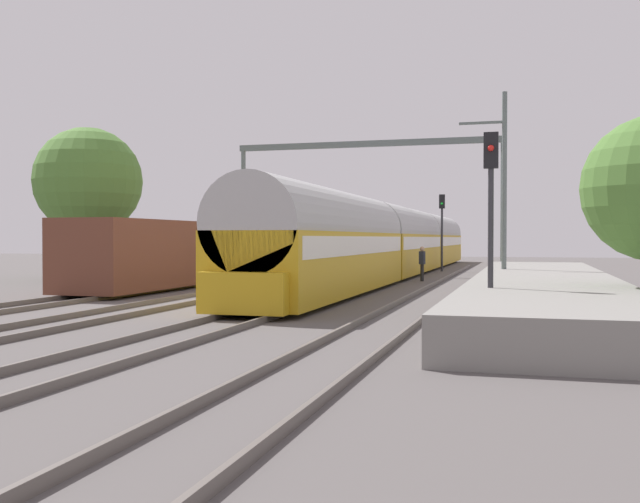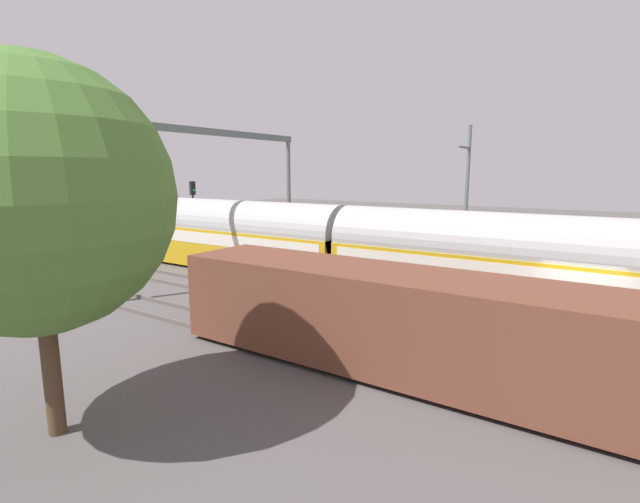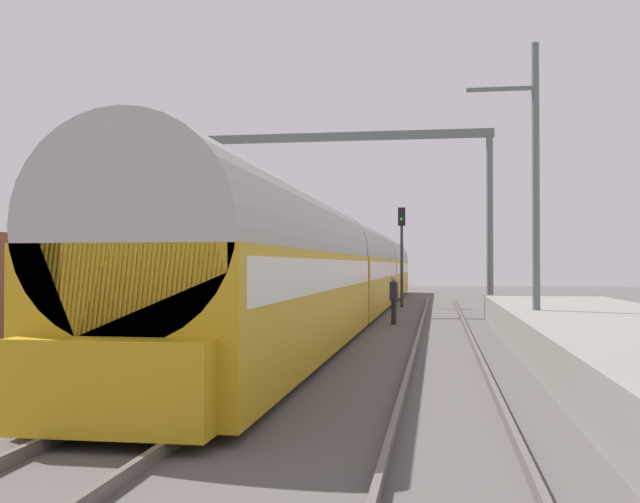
# 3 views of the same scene
# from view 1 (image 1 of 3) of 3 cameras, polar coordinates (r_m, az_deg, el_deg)

# --- Properties ---
(ground) EXTENTS (120.00, 120.00, 0.00)m
(ground) POSITION_cam_1_polar(r_m,az_deg,el_deg) (25.54, -4.90, -3.77)
(ground) COLOR #554F4E
(track_far_west) EXTENTS (1.52, 60.00, 0.16)m
(track_far_west) POSITION_cam_1_polar(r_m,az_deg,el_deg) (28.11, -16.02, -3.20)
(track_far_west) COLOR #5D5650
(track_far_west) RESTS_ON ground
(track_west) EXTENTS (1.51, 60.00, 0.16)m
(track_west) POSITION_cam_1_polar(r_m,az_deg,el_deg) (26.28, -8.84, -3.46)
(track_west) COLOR #5D5650
(track_west) RESTS_ON ground
(track_east) EXTENTS (1.51, 60.00, 0.16)m
(track_east) POSITION_cam_1_polar(r_m,az_deg,el_deg) (24.92, -0.74, -3.70)
(track_east) COLOR #5D5650
(track_east) RESTS_ON ground
(track_far_east) EXTENTS (1.52, 60.00, 0.16)m
(track_far_east) POSITION_cam_1_polar(r_m,az_deg,el_deg) (24.10, 8.10, -3.87)
(track_far_east) COLOR #5D5650
(track_far_east) RESTS_ON ground
(platform) EXTENTS (4.40, 28.00, 0.90)m
(platform) POSITION_cam_1_polar(r_m,az_deg,el_deg) (25.85, 17.14, -2.75)
(platform) COLOR gray
(platform) RESTS_ON ground
(passenger_train) EXTENTS (2.93, 49.20, 3.82)m
(passenger_train) POSITION_cam_1_polar(r_m,az_deg,el_deg) (42.73, 6.32, 0.83)
(passenger_train) COLOR gold
(passenger_train) RESTS_ON ground
(freight_car) EXTENTS (2.80, 13.00, 2.70)m
(freight_car) POSITION_cam_1_polar(r_m,az_deg,el_deg) (31.79, -11.91, -0.18)
(freight_car) COLOR brown
(freight_car) RESTS_ON ground
(person_crossing) EXTENTS (0.28, 0.42, 1.73)m
(person_crossing) POSITION_cam_1_polar(r_m,az_deg,el_deg) (36.26, 8.03, -0.71)
(person_crossing) COLOR #262626
(person_crossing) RESTS_ON ground
(railway_signal_near) EXTENTS (0.36, 0.30, 4.80)m
(railway_signal_near) POSITION_cam_1_polar(r_m,az_deg,el_deg) (18.73, 13.28, 3.91)
(railway_signal_near) COLOR #2D2D33
(railway_signal_near) RESTS_ON ground
(railway_signal_far) EXTENTS (0.36, 0.30, 4.94)m
(railway_signal_far) POSITION_cam_1_polar(r_m,az_deg,el_deg) (47.09, 9.57, 2.29)
(railway_signal_far) COLOR #2D2D33
(railway_signal_far) RESTS_ON ground
(catenary_gantry) EXTENTS (15.97, 0.28, 7.86)m
(catenary_gantry) POSITION_cam_1_polar(r_m,az_deg,el_deg) (42.93, 3.70, 6.05)
(catenary_gantry) COLOR slate
(catenary_gantry) RESTS_ON ground
(catenary_pole_east_mid) EXTENTS (1.90, 0.20, 8.00)m
(catenary_pole_east_mid) POSITION_cam_1_polar(r_m,az_deg,el_deg) (30.06, 14.20, 4.85)
(catenary_pole_east_mid) COLOR slate
(catenary_pole_east_mid) RESTS_ON ground
(tree_west_background) EXTENTS (5.50, 5.50, 7.82)m
(tree_west_background) POSITION_cam_1_polar(r_m,az_deg,el_deg) (39.24, -17.78, 5.28)
(tree_west_background) COLOR #4C3826
(tree_west_background) RESTS_ON ground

